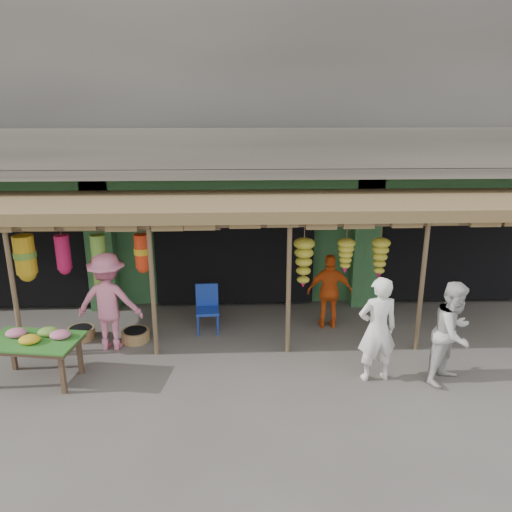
{
  "coord_description": "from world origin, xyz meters",
  "views": [
    {
      "loc": [
        0.06,
        -8.8,
        4.61
      ],
      "look_at": [
        0.44,
        1.0,
        1.56
      ],
      "focal_mm": 35.0,
      "sensor_mm": 36.0,
      "label": 1
    }
  ],
  "objects_px": {
    "person_vendor": "(330,291)",
    "person_shopper": "(109,302)",
    "person_front": "(377,329)",
    "flower_table": "(36,342)",
    "blue_chair": "(207,305)",
    "person_right": "(453,333)"
  },
  "relations": [
    {
      "from": "person_shopper",
      "to": "person_right",
      "type": "bearing_deg",
      "value": 170.26
    },
    {
      "from": "person_front",
      "to": "person_right",
      "type": "xyz_separation_m",
      "value": [
        1.26,
        -0.1,
        -0.04
      ]
    },
    {
      "from": "person_vendor",
      "to": "person_shopper",
      "type": "height_order",
      "value": "person_shopper"
    },
    {
      "from": "flower_table",
      "to": "person_right",
      "type": "bearing_deg",
      "value": 6.64
    },
    {
      "from": "person_front",
      "to": "person_vendor",
      "type": "bearing_deg",
      "value": -85.3
    },
    {
      "from": "flower_table",
      "to": "blue_chair",
      "type": "bearing_deg",
      "value": 42.97
    },
    {
      "from": "person_right",
      "to": "person_shopper",
      "type": "distance_m",
      "value": 6.23
    },
    {
      "from": "blue_chair",
      "to": "person_shopper",
      "type": "relative_size",
      "value": 0.51
    },
    {
      "from": "person_right",
      "to": "blue_chair",
      "type": "bearing_deg",
      "value": 112.44
    },
    {
      "from": "blue_chair",
      "to": "person_shopper",
      "type": "height_order",
      "value": "person_shopper"
    },
    {
      "from": "person_shopper",
      "to": "person_vendor",
      "type": "bearing_deg",
      "value": -166.46
    },
    {
      "from": "person_vendor",
      "to": "person_shopper",
      "type": "distance_m",
      "value": 4.45
    },
    {
      "from": "person_right",
      "to": "person_front",
      "type": "bearing_deg",
      "value": 134.75
    },
    {
      "from": "flower_table",
      "to": "person_shopper",
      "type": "relative_size",
      "value": 0.85
    },
    {
      "from": "flower_table",
      "to": "person_vendor",
      "type": "distance_m",
      "value": 5.68
    },
    {
      "from": "flower_table",
      "to": "person_right",
      "type": "distance_m",
      "value": 7.03
    },
    {
      "from": "flower_table",
      "to": "blue_chair",
      "type": "xyz_separation_m",
      "value": [
        2.78,
        1.88,
        -0.18
      ]
    },
    {
      "from": "flower_table",
      "to": "person_front",
      "type": "height_order",
      "value": "person_front"
    },
    {
      "from": "person_vendor",
      "to": "person_shopper",
      "type": "bearing_deg",
      "value": 13.09
    },
    {
      "from": "flower_table",
      "to": "person_shopper",
      "type": "xyz_separation_m",
      "value": [
        0.97,
        1.16,
        0.23
      ]
    },
    {
      "from": "flower_table",
      "to": "person_front",
      "type": "relative_size",
      "value": 0.87
    },
    {
      "from": "person_front",
      "to": "person_vendor",
      "type": "distance_m",
      "value": 2.15
    }
  ]
}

